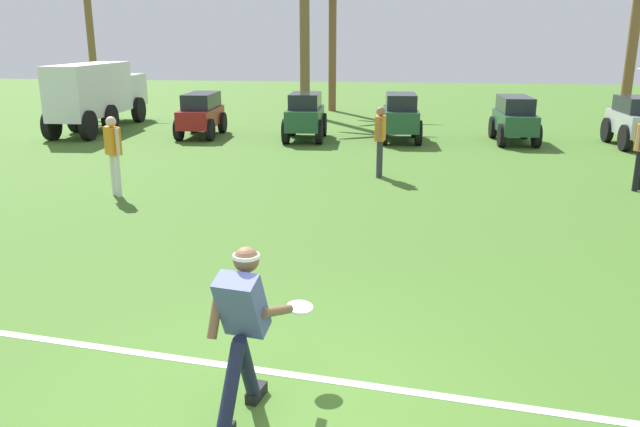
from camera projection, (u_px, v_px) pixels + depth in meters
ground_plane at (278, 426)px, 5.01m from camera, size 80.00×80.00×0.00m
field_line_paint at (296, 375)px, 5.76m from camera, size 26.51×3.47×0.01m
frisbee_thrower at (242, 325)px, 4.99m from camera, size 0.59×1.06×1.42m
frisbee_in_flight at (300, 307)px, 5.67m from camera, size 0.34×0.34×0.05m
teammate_near_sideline at (113, 149)px, 12.05m from camera, size 0.43×0.37×1.56m
teammate_deep at (380, 135)px, 13.71m from camera, size 0.23×0.50×1.56m
parked_car_slot_a at (201, 113)px, 19.51m from camera, size 1.29×2.46×1.34m
parked_car_slot_b at (305, 115)px, 18.85m from camera, size 1.29×2.40×1.40m
parked_car_slot_c at (400, 116)px, 18.66m from camera, size 1.30×2.41×1.40m
parked_car_slot_d at (515, 118)px, 18.39m from camera, size 1.20×2.42×1.34m
parked_car_slot_e at (635, 120)px, 17.65m from camera, size 1.19×2.36×1.40m
box_truck at (98, 93)px, 20.74m from camera, size 1.70×5.96×2.20m
palm_tree_far_left at (87, 1)px, 26.66m from camera, size 3.47×3.11×7.43m
palm_tree_left_of_centre at (304, 7)px, 23.88m from camera, size 3.28×3.33×7.14m
palm_tree_right_of_centre at (333, 32)px, 25.67m from camera, size 3.26×3.04×5.42m
palm_tree_far_right at (635, 30)px, 23.92m from camera, size 3.68×3.23×5.55m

